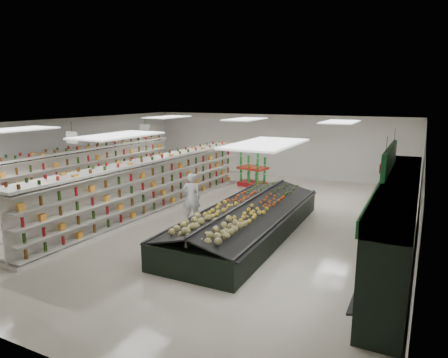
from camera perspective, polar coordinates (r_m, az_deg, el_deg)
The scene contains 15 objects.
floor at distance 14.34m, azimuth -3.60°, elevation -5.03°, with size 16.00×16.00×0.00m, color beige.
ceiling at distance 13.76m, azimuth -3.77°, elevation 7.83°, with size 14.00×16.00×0.02m, color white.
wall_back at distance 21.18m, azimuth 7.31°, elevation 4.80°, with size 14.00×0.02×3.20m, color silver.
wall_left at distance 18.47m, azimuth -22.82°, elevation 2.95°, with size 0.02×16.00×3.20m, color silver.
wall_right at distance 12.12m, azimuth 26.26°, elevation -1.57°, with size 0.02×16.00×3.20m, color silver.
produce_wall_case at distance 10.76m, azimuth 23.47°, elevation -4.88°, with size 0.93×8.00×2.20m.
aisle_sign_near at distance 14.64m, azimuth -20.87°, elevation 5.56°, with size 0.52×0.06×0.75m.
aisle_sign_far at distance 17.58m, azimuth -11.23°, elevation 7.03°, with size 0.52×0.06×0.75m.
hortifruti_banner at distance 10.48m, azimuth 22.55°, elevation 2.68°, with size 0.12×3.20×0.95m.
gondola_left at distance 17.52m, azimuth -20.53°, elevation 0.46°, with size 1.10×11.67×2.02m.
gondola_center at distance 14.63m, azimuth -10.12°, elevation -1.19°, with size 1.29×11.37×1.97m.
produce_island at distance 12.14m, azimuth 3.25°, elevation -5.78°, with size 2.64×7.12×1.06m.
soda_endcap at distance 18.59m, azimuth 4.15°, elevation 1.36°, with size 1.41×1.10×1.62m.
shopper_main at distance 13.29m, azimuth -4.66°, elevation -2.69°, with size 0.61×0.40×1.66m, color silver.
shopper_background at distance 19.29m, azimuth -4.15°, elevation 1.87°, with size 0.81×0.50×1.66m, color #96775C.
Camera 1 is at (6.94, -11.85, 4.15)m, focal length 32.00 mm.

